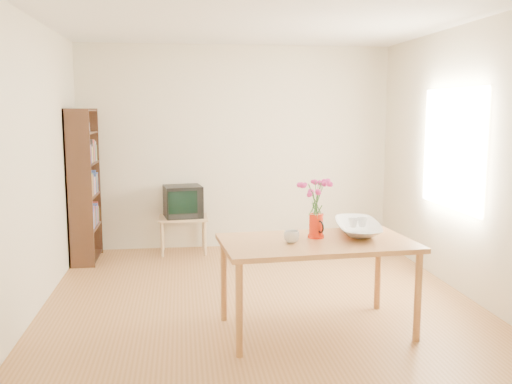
{
  "coord_description": "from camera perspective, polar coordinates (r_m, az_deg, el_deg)",
  "views": [
    {
      "loc": [
        -0.71,
        -5.09,
        1.79
      ],
      "look_at": [
        0.0,
        0.3,
        1.0
      ],
      "focal_mm": 40.0,
      "sensor_mm": 36.0,
      "label": 1
    }
  ],
  "objects": [
    {
      "name": "pitcher",
      "position": [
        4.68,
        6.02,
        -3.48
      ],
      "size": [
        0.13,
        0.21,
        0.2
      ],
      "rotation": [
        0.0,
        0.0,
        0.27
      ],
      "color": "red",
      "rests_on": "table"
    },
    {
      "name": "teacup_b",
      "position": [
        4.93,
        10.6,
        -1.61
      ],
      "size": [
        0.09,
        0.09,
        0.07
      ],
      "primitive_type": "imported",
      "rotation": [
        0.0,
        0.0,
        2.02
      ],
      "color": "white",
      "rests_on": "bowl"
    },
    {
      "name": "bowl",
      "position": [
        4.89,
        10.19,
        -1.09
      ],
      "size": [
        0.63,
        0.63,
        0.51
      ],
      "primitive_type": "imported",
      "rotation": [
        0.0,
        0.0,
        -0.17
      ],
      "color": "white",
      "rests_on": "table"
    },
    {
      "name": "teacup_a",
      "position": [
        4.89,
        9.73,
        -1.68
      ],
      "size": [
        0.08,
        0.08,
        0.07
      ],
      "primitive_type": "imported",
      "rotation": [
        0.0,
        0.0,
        0.23
      ],
      "color": "white",
      "rests_on": "bowl"
    },
    {
      "name": "bookshelf",
      "position": [
        7.0,
        -16.77,
        0.12
      ],
      "size": [
        0.28,
        0.7,
        1.8
      ],
      "color": "black",
      "rests_on": "ground"
    },
    {
      "name": "tv_stand",
      "position": [
        7.2,
        -7.28,
        -3.04
      ],
      "size": [
        0.6,
        0.45,
        0.46
      ],
      "color": "tan",
      "rests_on": "ground"
    },
    {
      "name": "mug",
      "position": [
        4.5,
        3.57,
        -4.5
      ],
      "size": [
        0.17,
        0.17,
        0.1
      ],
      "primitive_type": "imported",
      "rotation": [
        0.0,
        0.0,
        3.78
      ],
      "color": "white",
      "rests_on": "table"
    },
    {
      "name": "television",
      "position": [
        7.16,
        -7.32,
        -0.88
      ],
      "size": [
        0.51,
        0.48,
        0.39
      ],
      "rotation": [
        0.0,
        0.0,
        0.15
      ],
      "color": "black",
      "rests_on": "tv_stand"
    },
    {
      "name": "table",
      "position": [
        4.62,
        6.1,
        -5.75
      ],
      "size": [
        1.58,
        0.98,
        0.75
      ],
      "rotation": [
        0.0,
        0.0,
        0.08
      ],
      "color": "#A16637",
      "rests_on": "ground"
    },
    {
      "name": "flowers",
      "position": [
        4.63,
        6.07,
        -0.35
      ],
      "size": [
        0.23,
        0.23,
        0.32
      ],
      "primitive_type": null,
      "color": "#F639A2",
      "rests_on": "pitcher"
    },
    {
      "name": "room",
      "position": [
        5.17,
        0.75,
        2.85
      ],
      "size": [
        4.5,
        4.5,
        4.5
      ],
      "color": "#8E5E32",
      "rests_on": "ground"
    }
  ]
}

